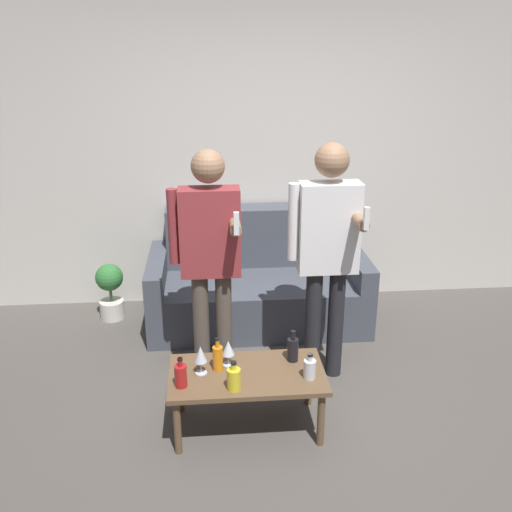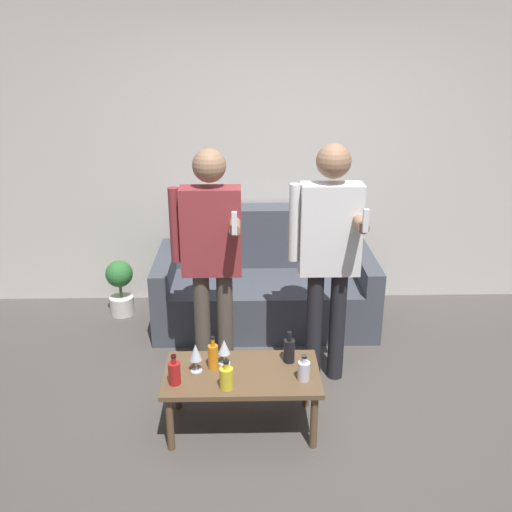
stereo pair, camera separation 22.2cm
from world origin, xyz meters
name	(u,v)px [view 2 (the right image)]	position (x,y,z in m)	size (l,w,h in m)	color
ground_plane	(298,446)	(0.00, 0.00, 0.00)	(16.00, 16.00, 0.00)	#514C47
wall_back	(279,152)	(0.00, 2.13, 1.35)	(8.00, 0.06, 2.70)	silver
couch	(265,283)	(-0.14, 1.69, 0.32)	(1.79, 0.91, 0.92)	#474C56
coffee_table	(242,379)	(-0.33, 0.20, 0.34)	(0.93, 0.50, 0.39)	brown
bottle_orange	(289,350)	(-0.04, 0.31, 0.47)	(0.07, 0.07, 0.21)	black
bottle_green	(213,356)	(-0.50, 0.24, 0.47)	(0.06, 0.06, 0.22)	orange
bottle_dark	(304,370)	(0.03, 0.11, 0.45)	(0.07, 0.07, 0.16)	silver
bottle_yellow	(226,377)	(-0.42, 0.03, 0.46)	(0.08, 0.08, 0.18)	yellow
bottle_red	(174,372)	(-0.72, 0.09, 0.46)	(0.07, 0.07, 0.19)	#B21E1E
wine_glass_near	(196,353)	(-0.60, 0.21, 0.51)	(0.07, 0.07, 0.18)	silver
wine_glass_far	(224,348)	(-0.44, 0.29, 0.50)	(0.08, 0.08, 0.17)	silver
person_standing_left	(211,248)	(-0.53, 0.80, 0.96)	(0.47, 0.42, 1.62)	brown
person_standing_right	(329,246)	(0.24, 0.74, 0.99)	(0.47, 0.42, 1.66)	#232328
potted_plant	(120,285)	(-1.38, 1.77, 0.27)	(0.23, 0.23, 0.49)	silver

